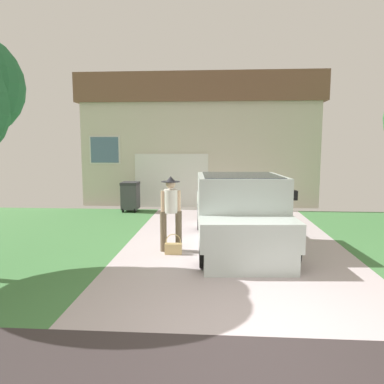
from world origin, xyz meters
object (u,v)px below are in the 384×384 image
at_px(handbag, 173,248).
at_px(house_with_garage, 202,141).
at_px(pickup_truck, 239,214).
at_px(person_with_hat, 171,209).
at_px(wheeled_trash_bin, 130,195).

distance_m(handbag, house_with_garage, 10.03).
height_order(pickup_truck, house_with_garage, house_with_garage).
bearing_deg(handbag, person_with_hat, 107.65).
relative_size(person_with_hat, handbag, 3.72).
bearing_deg(wheeled_trash_bin, house_with_garage, 61.56).
bearing_deg(house_with_garage, wheeled_trash_bin, -118.44).
height_order(pickup_truck, wheeled_trash_bin, pickup_truck).
bearing_deg(pickup_truck, house_with_garage, -85.86).
bearing_deg(house_with_garage, handbag, -91.43).
bearing_deg(person_with_hat, house_with_garage, 75.68).
xyz_separation_m(handbag, wheeled_trash_bin, (-2.21, 5.19, 0.44)).
relative_size(handbag, wheeled_trash_bin, 0.42).
bearing_deg(person_with_hat, pickup_truck, 4.70).
bearing_deg(handbag, house_with_garage, 88.57).
distance_m(person_with_hat, house_with_garage, 9.61).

